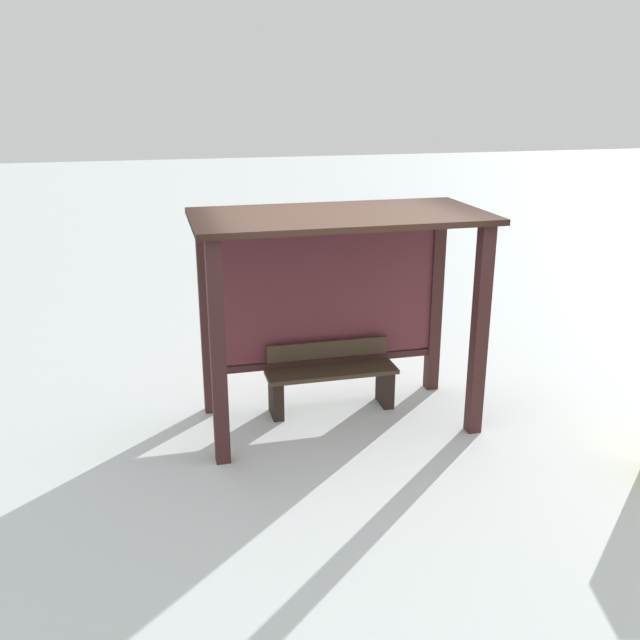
{
  "coord_description": "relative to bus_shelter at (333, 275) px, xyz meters",
  "views": [
    {
      "loc": [
        -1.88,
        -6.74,
        3.51
      ],
      "look_at": [
        -0.34,
        -0.56,
        1.38
      ],
      "focal_mm": 39.38,
      "sensor_mm": 36.0,
      "label": 1
    }
  ],
  "objects": [
    {
      "name": "bus_shelter",
      "position": [
        0.0,
        0.0,
        0.0
      ],
      "size": [
        2.97,
        1.47,
        2.3
      ],
      "color": "#3E2020",
      "rests_on": "ground"
    },
    {
      "name": "bench_left_inside",
      "position": [
        0.0,
        0.06,
        -1.21
      ],
      "size": [
        1.48,
        0.4,
        0.77
      ],
      "color": "#403322",
      "rests_on": "ground"
    },
    {
      "name": "ground_plane",
      "position": [
        0.0,
        -0.25,
        -1.59
      ],
      "size": [
        60.0,
        60.0,
        0.0
      ],
      "primitive_type": "plane",
      "color": "white"
    }
  ]
}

